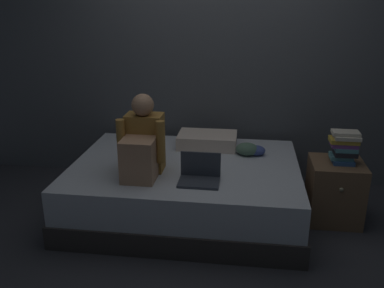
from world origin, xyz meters
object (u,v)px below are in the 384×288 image
Objects in this scene: bed at (186,188)px; clothes_pile at (250,149)px; pillow at (207,140)px; nightstand at (335,191)px; laptop at (200,175)px; person_sitting at (142,145)px; book_stack at (344,147)px.

bed is 7.40× the size of clothes_pile.
pillow is at bearing 72.14° from bed.
pillow is at bearing 161.35° from nightstand.
nightstand is 1.25m from pillow.
nightstand is 1.24m from laptop.
person_sitting reaches higher than pillow.
person_sitting is 0.88m from pillow.
nightstand is at bearing -16.21° from clothes_pile.
bed is 3.57× the size of pillow.
person_sitting is at bearing -169.02° from book_stack.
pillow is 0.45m from clothes_pile.
clothes_pile is at bearing 163.79° from nightstand.
pillow is (-1.15, 0.39, 0.28)m from nightstand.
bed is 3.72× the size of nightstand.
laptop is 1.18× the size of clothes_pile.
book_stack is at bearing 10.98° from person_sitting.
pillow is (-0.02, 0.81, 0.01)m from laptop.
book_stack is (1.16, 0.41, 0.15)m from laptop.
pillow reaches higher than nightstand.
book_stack is at bearing 19.36° from laptop.
person_sitting is 1.17× the size of pillow.
laptop is 0.57× the size of pillow.
person_sitting reaches higher than bed.
nightstand is 0.82m from clothes_pile.
person_sitting reaches higher than book_stack.
nightstand is 0.96× the size of pillow.
person_sitting reaches higher than clothes_pile.
clothes_pile is (0.56, 0.28, 0.30)m from bed.
bed is 3.05× the size of person_sitting.
book_stack reaches higher than bed.
bed is at bearing -107.86° from pillow.
person_sitting reaches higher than laptop.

